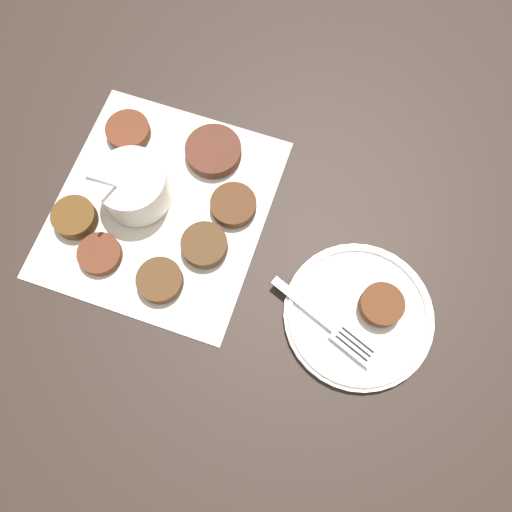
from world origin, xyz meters
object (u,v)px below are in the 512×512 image
fritter_on_plate (381,307)px  sauce_bowl (135,188)px  fork (334,328)px  serving_plate (359,315)px

fritter_on_plate → sauce_bowl: bearing=85.1°
fork → sauce_bowl: bearing=76.2°
serving_plate → sauce_bowl: bearing=82.1°
serving_plate → fritter_on_plate: fritter_on_plate is taller
fork → fritter_on_plate: bearing=-44.5°
fork → serving_plate: bearing=-39.4°
serving_plate → fritter_on_plate: size_ratio=3.46×
serving_plate → fork: 0.04m
sauce_bowl → fork: 0.35m
sauce_bowl → serving_plate: sauce_bowl is taller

